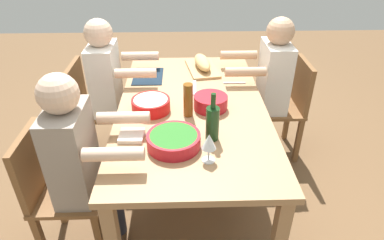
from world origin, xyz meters
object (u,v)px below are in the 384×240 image
Objects in this scene: dining_table at (192,116)px; diner_near_left at (111,82)px; chair_near_left at (92,106)px; beer_bottle at (188,100)px; chair_far_left at (287,103)px; cutting_board at (202,69)px; chair_near_right at (56,187)px; bread_loaf at (202,62)px; wine_bottle at (212,122)px; serving_bowl_greens at (174,140)px; serving_bowl_pasta at (151,104)px; wine_glass at (209,143)px; diner_far_left at (268,80)px; diner_near_right at (81,157)px; napkin_stack at (132,136)px; serving_bowl_salad at (211,101)px.

dining_table is 1.46× the size of diner_near_left.
chair_near_left is 3.86× the size of beer_bottle.
cutting_board is at bearing -99.78° from chair_far_left.
chair_near_right and chair_far_left have the same top height.
cutting_board is 0.06m from bread_loaf.
chair_near_left is at bearing -133.11° from wine_bottle.
chair_near_left is at bearing -120.52° from dining_table.
chair_far_left is at bearing 125.46° from beer_bottle.
serving_bowl_pasta is at bearing -158.90° from serving_bowl_greens.
beer_bottle is at bearing -168.19° from wine_glass.
diner_far_left is at bearing 141.27° from serving_bowl_greens.
diner_far_left reaches higher than serving_bowl_pasta.
serving_bowl_pasta is (0.53, 0.36, 0.09)m from diner_near_left.
cutting_board is (-0.65, 0.37, -0.04)m from serving_bowl_pasta.
diner_near_right is at bearing -52.72° from diner_far_left.
wine_glass reaches higher than bread_loaf.
diner_far_left is 3.00× the size of cutting_board.
diner_near_right is at bearing -52.72° from dining_table.
diner_far_left is at bearing 130.15° from napkin_stack.
dining_table is at bearing 134.65° from napkin_stack.
beer_bottle is (-0.33, 0.09, 0.07)m from serving_bowl_greens.
diner_far_left is 7.23× the size of wine_glass.
napkin_stack is (0.84, -1.17, 0.27)m from chair_far_left.
wine_bottle is 0.47m from napkin_stack.
cutting_board is 1.38× the size of wine_bottle.
beer_bottle is at bearing -54.54° from chair_far_left.
wine_glass is at bearing 33.38° from diner_near_left.
bread_loaf reaches higher than serving_bowl_pasta.
chair_near_right is 1.00× the size of chair_far_left.
wine_bottle is (-0.07, 0.22, 0.06)m from serving_bowl_greens.
diner_near_left is 0.75m from bread_loaf.
bread_loaf is 0.74m from beer_bottle.
dining_table is 0.48m from serving_bowl_greens.
wine_glass reaches higher than cutting_board.
diner_near_left is 4.14× the size of wine_bottle.
chair_far_left is 6.07× the size of napkin_stack.
serving_bowl_salad is at bearing -53.49° from chair_far_left.
diner_near_left is at bearing -139.49° from wine_bottle.
wine_bottle is (0.86, -0.71, 0.37)m from chair_far_left.
wine_glass is (1.18, -0.03, 0.05)m from bread_loaf.
chair_near_left reaches higher than serving_bowl_greens.
cutting_board is (-1.08, 0.73, 0.05)m from diner_near_right.
wine_glass is (0.46, 0.10, 0.01)m from beer_bottle.
serving_bowl_pasta is (0.53, -0.90, 0.09)m from diner_far_left.
dining_table is 0.23m from beer_bottle.
serving_bowl_greens is 1.03× the size of wine_bottle.
serving_bowl_greens is at bearing -29.57° from serving_bowl_salad.
serving_bowl_greens is 1.79× the size of wine_glass.
serving_bowl_salad is 1.59× the size of napkin_stack.
dining_table is 2.05× the size of chair_far_left.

